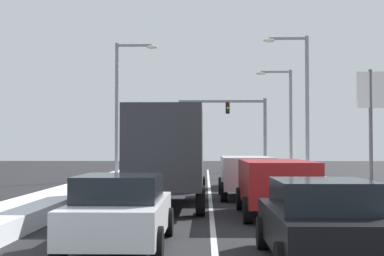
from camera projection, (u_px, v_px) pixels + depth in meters
ground_plane at (210, 201)px, 22.29m from camera, size 120.00×120.00×0.00m
lane_stripe_between_right_lane_and_center_lane at (210, 191)px, 26.78m from camera, size 0.14×49.46×0.01m
snow_bank_right_shoulder at (324, 187)px, 26.66m from camera, size 2.15×49.46×0.46m
snow_bank_left_shoulder at (96, 186)px, 26.92m from camera, size 1.79×49.46×0.48m
sedan_black_right_lane_nearest at (321, 222)px, 10.20m from camera, size 2.00×4.50×1.51m
suv_red_right_lane_second at (275, 182)px, 17.31m from camera, size 2.16×4.90×1.67m
suv_silver_right_lane_third at (246, 173)px, 23.56m from camera, size 2.16×4.90×1.67m
sedan_green_right_lane_fourth at (246, 172)px, 29.54m from camera, size 2.00×4.50×1.51m
sedan_white_center_lane_nearest at (120, 211)px, 11.94m from camera, size 2.00×4.50×1.51m
box_truck_center_lane_second at (168, 152)px, 19.82m from camera, size 2.53×7.20×3.36m
sedan_charcoal_center_lane_third at (178, 174)px, 27.75m from camera, size 2.00×4.50×1.51m
suv_tan_center_lane_fourth at (180, 164)px, 34.75m from camera, size 2.16×4.90×1.67m
traffic_light_gantry at (238, 118)px, 49.32m from camera, size 7.54×0.47×6.20m
street_lamp_right_mid at (301, 95)px, 33.55m from camera, size 2.66×0.36×8.55m
street_lamp_right_far at (286, 111)px, 42.52m from camera, size 2.66×0.36×7.75m
street_lamp_left_mid at (122, 98)px, 35.90m from camera, size 2.66×0.36×8.55m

